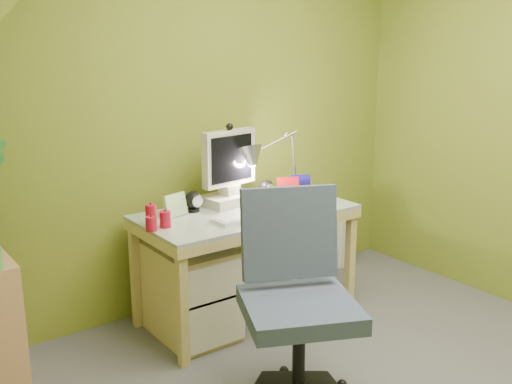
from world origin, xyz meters
TOP-DOWN VIEW (x-y plane):
  - wall_back at (0.00, 1.60)m, footprint 3.20×0.01m
  - desk at (0.06, 1.18)m, footprint 1.29×0.65m
  - monitor at (0.06, 1.36)m, footprint 0.39×0.25m
  - speaker_left at (-0.21, 1.34)m, footprint 0.11×0.11m
  - speaker_right at (0.33, 1.34)m, footprint 0.12×0.12m
  - keyboard at (-0.02, 1.04)m, footprint 0.45×0.16m
  - mousepad at (0.44, 1.04)m, footprint 0.24×0.19m
  - mouse at (0.44, 1.04)m, footprint 0.11×0.08m
  - amber_tumbler at (0.24, 1.10)m, footprint 0.08×0.08m
  - candle_cluster at (-0.54, 1.19)m, footprint 0.16×0.14m
  - photo_frame_red at (0.48, 1.30)m, footprint 0.14×0.07m
  - photo_frame_blue at (0.62, 1.34)m, footprint 0.12×0.09m
  - photo_frame_green at (-0.34, 1.32)m, footprint 0.15×0.06m
  - desk_lamp at (0.51, 1.36)m, footprint 0.60×0.36m
  - task_chair at (-0.28, 0.27)m, footprint 0.75×0.75m
  - radiator at (1.05, 1.50)m, footprint 0.40×0.16m

SIDE VIEW (x-z plane):
  - radiator at x=1.05m, z-range 0.00..0.40m
  - desk at x=0.06m, z-range 0.00..0.69m
  - task_chair at x=-0.28m, z-range 0.00..1.03m
  - mousepad at x=0.44m, z-range 0.69..0.70m
  - keyboard at x=-0.02m, z-range 0.69..0.71m
  - mouse at x=0.44m, z-range 0.69..0.73m
  - amber_tumbler at x=0.24m, z-range 0.69..0.77m
  - photo_frame_blue at x=0.62m, z-range 0.69..0.80m
  - speaker_right at x=0.33m, z-range 0.69..0.81m
  - candle_cluster at x=-0.54m, z-range 0.69..0.81m
  - photo_frame_red at x=0.48m, z-range 0.69..0.81m
  - speaker_left at x=-0.21m, z-range 0.69..0.82m
  - photo_frame_green at x=-0.34m, z-range 0.69..0.82m
  - monitor at x=0.06m, z-range 0.69..1.19m
  - desk_lamp at x=0.51m, z-range 0.69..1.29m
  - wall_back at x=0.00m, z-range 0.00..2.40m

